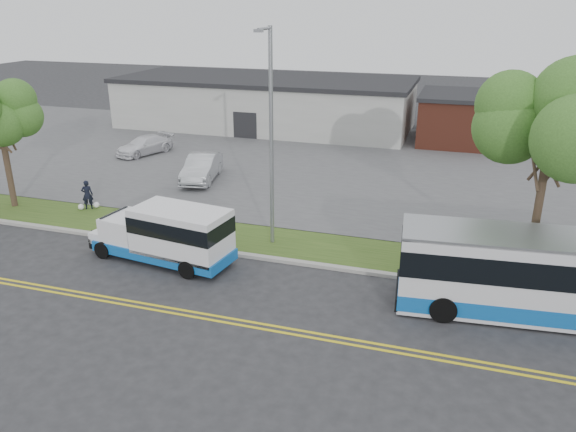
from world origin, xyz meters
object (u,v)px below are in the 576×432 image
(parked_car_a, at_px, (202,168))
(parked_car_b, at_px, (145,145))
(shuttle_bus, at_px, (169,233))
(transit_bus, at_px, (559,278))
(pedestrian, at_px, (87,195))
(streetlight_near, at_px, (271,133))
(tree_east, at_px, (552,125))

(parked_car_a, height_order, parked_car_b, parked_car_a)
(shuttle_bus, relative_size, transit_bus, 0.60)
(shuttle_bus, height_order, parked_car_b, shuttle_bus)
(pedestrian, distance_m, parked_car_b, 11.57)
(parked_car_a, bearing_deg, streetlight_near, -58.69)
(pedestrian, bearing_deg, shuttle_bus, 117.41)
(transit_bus, bearing_deg, tree_east, 95.17)
(transit_bus, relative_size, parked_car_a, 2.32)
(streetlight_near, height_order, parked_car_a, streetlight_near)
(streetlight_near, height_order, transit_bus, streetlight_near)
(parked_car_b, bearing_deg, streetlight_near, -20.48)
(streetlight_near, bearing_deg, pedestrian, 173.30)
(shuttle_bus, bearing_deg, transit_bus, 8.16)
(shuttle_bus, bearing_deg, parked_car_a, 116.93)
(transit_bus, height_order, parked_car_b, transit_bus)
(parked_car_a, bearing_deg, tree_east, -34.16)
(tree_east, xyz_separation_m, parked_car_a, (-18.31, 7.54, -5.31))
(pedestrian, bearing_deg, parked_car_a, -150.28)
(transit_bus, height_order, parked_car_a, transit_bus)
(pedestrian, bearing_deg, transit_bus, 137.40)
(tree_east, relative_size, parked_car_a, 1.73)
(parked_car_b, bearing_deg, transit_bus, -10.00)
(streetlight_near, distance_m, shuttle_bus, 6.09)
(tree_east, distance_m, streetlight_near, 11.05)
(tree_east, distance_m, shuttle_bus, 15.69)
(transit_bus, distance_m, parked_car_b, 29.93)
(tree_east, bearing_deg, shuttle_bus, -167.13)
(shuttle_bus, distance_m, transit_bus, 15.14)
(tree_east, xyz_separation_m, shuttle_bus, (-14.54, -3.32, -4.87))
(transit_bus, distance_m, pedestrian, 22.84)
(streetlight_near, distance_m, parked_car_a, 11.54)
(pedestrian, bearing_deg, streetlight_near, 141.35)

